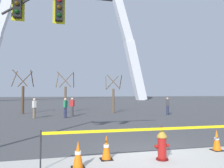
{
  "coord_description": "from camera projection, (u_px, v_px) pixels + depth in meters",
  "views": [
    {
      "loc": [
        -3.04,
        -6.99,
        1.99
      ],
      "look_at": [
        0.02,
        5.0,
        2.5
      ],
      "focal_mm": 35.72,
      "sensor_mm": 36.0,
      "label": 1
    }
  ],
  "objects": [
    {
      "name": "tree_far_left",
      "position": [
        23.0,
        94.0,
        21.53
      ],
      "size": [
        1.94,
        1.95,
        4.21
      ],
      "color": "#473323",
      "rests_on": "ground"
    },
    {
      "name": "pedestrian_near_trees",
      "position": [
        168.0,
        106.0,
        20.3
      ],
      "size": [
        0.39,
        0.34,
        1.59
      ],
      "color": "#232847",
      "rests_on": "ground"
    },
    {
      "name": "traffic_cone_mid_sidewalk",
      "position": [
        106.0,
        148.0,
        6.66
      ],
      "size": [
        0.36,
        0.36,
        0.73
      ],
      "color": "black",
      "rests_on": "ground"
    },
    {
      "name": "traffic_cone_by_hydrant",
      "position": [
        78.0,
        155.0,
        5.9
      ],
      "size": [
        0.36,
        0.36,
        0.73
      ],
      "color": "black",
      "rests_on": "ground"
    },
    {
      "name": "traffic_cone_curb_edge",
      "position": [
        217.0,
        140.0,
        7.71
      ],
      "size": [
        0.36,
        0.36,
        0.73
      ],
      "color": "black",
      "rests_on": "ground"
    },
    {
      "name": "caution_tape_barrier",
      "position": [
        151.0,
        137.0,
        6.42
      ],
      "size": [
        6.11,
        0.18,
        1.03
      ],
      "color": "#232326",
      "rests_on": "ground"
    },
    {
      "name": "ground_plane",
      "position": [
        148.0,
        153.0,
        7.44
      ],
      "size": [
        240.0,
        240.0,
        0.0
      ],
      "primitive_type": "plane",
      "color": "#474749"
    },
    {
      "name": "traffic_signal_gantry",
      "position": [
        9.0,
        32.0,
        7.59
      ],
      "size": [
        5.02,
        0.44,
        6.0
      ],
      "color": "#232326",
      "rests_on": "ground"
    },
    {
      "name": "tree_center_left",
      "position": [
        113.0,
        96.0,
        22.69
      ],
      "size": [
        1.77,
        1.78,
        3.83
      ],
      "color": "brown",
      "rests_on": "ground"
    },
    {
      "name": "fire_hydrant",
      "position": [
        162.0,
        144.0,
        6.64
      ],
      "size": [
        0.46,
        0.48,
        0.99
      ],
      "color": "#5E0F0D",
      "rests_on": "ground"
    },
    {
      "name": "pedestrian_standing_center",
      "position": [
        65.0,
        108.0,
        17.82
      ],
      "size": [
        0.35,
        0.39,
        1.59
      ],
      "color": "#232847",
      "rests_on": "ground"
    },
    {
      "name": "tree_left_mid",
      "position": [
        65.0,
        94.0,
        22.93
      ],
      "size": [
        1.92,
        1.93,
        4.17
      ],
      "color": "brown",
      "rests_on": "ground"
    },
    {
      "name": "pedestrian_walking_left",
      "position": [
        34.0,
        108.0,
        17.67
      ],
      "size": [
        0.34,
        0.39,
        1.59
      ],
      "color": "brown",
      "rests_on": "ground"
    },
    {
      "name": "monument_arch",
      "position": [
        68.0,
        18.0,
        60.02
      ],
      "size": [
        44.91,
        2.53,
        51.25
      ],
      "color": "silver",
      "rests_on": "ground"
    },
    {
      "name": "pedestrian_walking_right",
      "position": [
        72.0,
        107.0,
        19.51
      ],
      "size": [
        0.39,
        0.36,
        1.59
      ],
      "color": "#38383D",
      "rests_on": "ground"
    }
  ]
}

